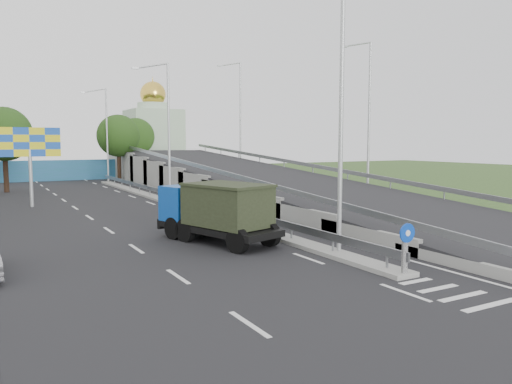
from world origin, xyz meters
TOP-DOWN VIEW (x-y plane):
  - ground at (0.00, 0.00)m, footprint 160.00×160.00m
  - road_surface at (-3.00, 20.00)m, footprint 26.00×90.00m
  - median at (0.00, 24.00)m, footprint 1.00×44.00m
  - overpass_ramp at (7.50, 24.00)m, footprint 10.00×50.00m
  - median_guardrail at (0.00, 24.00)m, footprint 0.09×44.00m
  - sign_bollard at (0.00, 2.17)m, footprint 0.64×0.23m
  - lamp_post_near at (0.11, 6.00)m, footprint 2.74×0.18m
  - lamp_post_mid at (0.11, 26.00)m, footprint 2.74×0.18m
  - lamp_post_far at (0.11, 46.00)m, footprint 2.74×0.18m
  - blue_wall at (-4.00, 52.00)m, footprint 30.00×0.50m
  - church at (10.00, 60.00)m, footprint 7.00×7.00m
  - billboard at (-9.00, 28.00)m, footprint 4.00×0.24m
  - tree_left_mid at (-10.00, 40.00)m, footprint 4.80×4.80m
  - tree_median_far at (2.00, 48.00)m, footprint 4.80×4.80m
  - tree_ramp_far at (6.00, 55.00)m, footprint 4.80×4.80m
  - dump_truck at (-2.92, 10.74)m, footprint 3.91×6.51m

SIDE VIEW (x-z plane):
  - ground at x=0.00m, z-range 0.00..0.00m
  - road_surface at x=-3.00m, z-range -0.02..0.02m
  - median at x=0.00m, z-range 0.00..0.20m
  - median_guardrail at x=0.00m, z-range 0.39..1.10m
  - sign_bollard at x=0.00m, z-range 0.20..1.87m
  - blue_wall at x=-4.00m, z-range 0.00..2.40m
  - dump_truck at x=-2.92m, z-range 0.14..2.85m
  - overpass_ramp at x=7.50m, z-range 0.00..3.50m
  - billboard at x=-9.00m, z-range 1.44..6.94m
  - tree_left_mid at x=-10.00m, z-range 1.38..8.98m
  - tree_median_far at x=2.00m, z-range 1.38..8.98m
  - tree_ramp_far at x=6.00m, z-range 1.38..8.98m
  - church at x=10.00m, z-range -1.59..12.21m
  - lamp_post_near at x=0.11m, z-range 0.77..10.85m
  - lamp_post_mid at x=0.11m, z-range 0.77..10.85m
  - lamp_post_far at x=0.11m, z-range 0.77..10.85m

